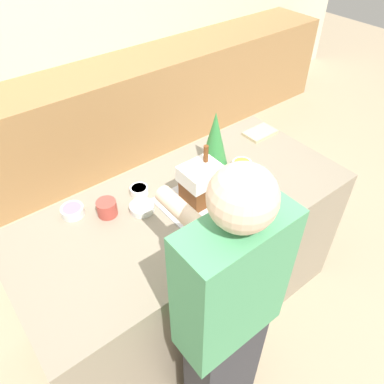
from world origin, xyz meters
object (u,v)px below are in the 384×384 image
gingerbread_house (201,183)px  candy_bowl_center_rear (242,165)px  baking_tray (201,199)px  mug (107,208)px  decorative_tree (215,140)px  candy_bowl_behind_tray (139,190)px  person (227,320)px  candy_bowl_front_corner (142,207)px  cookbook (260,133)px  candy_bowl_beside_tree (73,211)px

gingerbread_house → candy_bowl_center_rear: bearing=9.8°
candy_bowl_center_rear → baking_tray: bearing=-170.2°
gingerbread_house → mug: bearing=154.2°
decorative_tree → mug: bearing=178.4°
gingerbread_house → candy_bowl_behind_tray: (-0.22, 0.24, -0.10)m
person → mug: bearing=97.8°
gingerbread_house → candy_bowl_front_corner: 0.32m
gingerbread_house → candy_bowl_center_rear: (0.35, 0.06, -0.09)m
decorative_tree → cookbook: bearing=7.7°
person → gingerbread_house: bearing=60.3°
baking_tray → candy_bowl_front_corner: 0.31m
candy_bowl_center_rear → cookbook: (0.34, 0.19, -0.01)m
baking_tray → mug: 0.48m
decorative_tree → person: person is taller
baking_tray → candy_bowl_center_rear: size_ratio=3.64×
candy_bowl_beside_tree → person: bearing=-74.5°
baking_tray → candy_bowl_behind_tray: (-0.22, 0.24, 0.02)m
candy_bowl_beside_tree → mug: bearing=-37.0°
decorative_tree → candy_bowl_center_rear: (0.10, -0.13, -0.15)m
decorative_tree → person: (-0.57, -0.75, -0.23)m
candy_bowl_center_rear → person: (-0.67, -0.62, -0.09)m
decorative_tree → mug: decorative_tree is taller
decorative_tree → candy_bowl_beside_tree: (-0.81, 0.12, -0.15)m
gingerbread_house → cookbook: 0.74m
candy_bowl_center_rear → candy_bowl_behind_tray: size_ratio=1.18×
baking_tray → decorative_tree: decorative_tree is taller
candy_bowl_behind_tray → mug: bearing=-170.9°
candy_bowl_behind_tray → cookbook: size_ratio=0.47×
mug → gingerbread_house: bearing=-25.8°
candy_bowl_center_rear → candy_bowl_front_corner: (-0.63, 0.06, -0.00)m
candy_bowl_center_rear → person: size_ratio=0.07×
gingerbread_house → person: 0.67m
decorative_tree → mug: size_ratio=3.45×
decorative_tree → candy_bowl_behind_tray: (-0.47, 0.05, -0.15)m
candy_bowl_beside_tree → cookbook: size_ratio=0.56×
candy_bowl_center_rear → mug: 0.79m
decorative_tree → baking_tray: bearing=-143.2°
gingerbread_house → mug: 0.48m
candy_bowl_center_rear → candy_bowl_beside_tree: candy_bowl_beside_tree is taller
baking_tray → mug: size_ratio=4.15×
candy_bowl_front_corner → candy_bowl_behind_tray: size_ratio=1.29×
baking_tray → person: bearing=-119.7°
candy_bowl_beside_tree → candy_bowl_behind_tray: size_ratio=1.18×
gingerbread_house → candy_bowl_center_rear: size_ratio=2.65×
mug → person: size_ratio=0.06×
candy_bowl_center_rear → person: bearing=-137.2°
decorative_tree → candy_bowl_behind_tray: 0.50m
candy_bowl_beside_tree → cookbook: 1.26m
baking_tray → gingerbread_house: bearing=28.0°
cookbook → candy_bowl_beside_tree: bearing=177.2°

